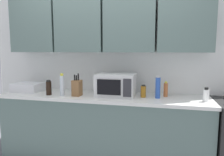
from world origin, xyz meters
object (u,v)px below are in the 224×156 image
(bottle_amber_vinegar, at_px, (143,91))
(bottle_white_jar, at_px, (206,95))
(dish_rack, at_px, (28,87))
(bottle_blue_cleaner, at_px, (158,88))
(bottle_soy_dark, at_px, (49,88))
(bottle_clear_tall, at_px, (62,85))
(knife_block, at_px, (77,88))
(bottle_spice_jar, at_px, (166,90))
(microwave, at_px, (116,85))

(bottle_amber_vinegar, bearing_deg, bottle_white_jar, -6.28)
(dish_rack, distance_m, bottle_blue_cleaner, 1.79)
(bottle_soy_dark, bearing_deg, bottle_clear_tall, -3.04)
(dish_rack, bearing_deg, bottle_blue_cleaner, -0.57)
(dish_rack, bearing_deg, knife_block, -8.16)
(bottle_spice_jar, distance_m, bottle_white_jar, 0.47)
(dish_rack, relative_size, bottle_blue_cleaner, 1.41)
(knife_block, xyz_separation_m, bottle_white_jar, (1.53, 0.03, -0.03))
(microwave, bearing_deg, dish_rack, 179.97)
(bottle_amber_vinegar, distance_m, bottle_spice_jar, 0.29)
(knife_block, relative_size, bottle_spice_jar, 1.51)
(bottle_amber_vinegar, relative_size, bottle_blue_cleaner, 0.57)
(bottle_soy_dark, distance_m, bottle_spice_jar, 1.49)
(microwave, bearing_deg, bottle_blue_cleaner, -1.90)
(bottle_spice_jar, xyz_separation_m, bottle_white_jar, (0.44, -0.18, -0.01))
(dish_rack, distance_m, bottle_clear_tall, 0.63)
(dish_rack, relative_size, bottle_soy_dark, 1.96)
(bottle_soy_dark, height_order, bottle_clear_tall, bottle_clear_tall)
(dish_rack, xyz_separation_m, bottle_soy_dark, (0.41, -0.15, 0.03))
(bottle_soy_dark, bearing_deg, bottle_blue_cleaner, 5.40)
(microwave, distance_m, bottle_soy_dark, 0.87)
(microwave, height_order, bottle_white_jar, microwave)
(dish_rack, xyz_separation_m, bottle_amber_vinegar, (1.61, -0.00, 0.01))
(knife_block, bearing_deg, bottle_clear_tall, -165.93)
(microwave, xyz_separation_m, bottle_clear_tall, (-0.67, -0.16, -0.00))
(knife_block, xyz_separation_m, bottle_amber_vinegar, (0.83, 0.11, -0.03))
(knife_block, xyz_separation_m, bottle_clear_tall, (-0.18, -0.05, 0.03))
(bottle_white_jar, bearing_deg, bottle_blue_cleaner, 173.42)
(bottle_spice_jar, bearing_deg, dish_rack, -177.04)
(bottle_clear_tall, height_order, bottle_spice_jar, bottle_clear_tall)
(microwave, relative_size, bottle_clear_tall, 1.68)
(bottle_white_jar, bearing_deg, dish_rack, 178.04)
(knife_block, relative_size, bottle_soy_dark, 1.48)
(bottle_blue_cleaner, bearing_deg, bottle_soy_dark, -174.60)
(dish_rack, xyz_separation_m, knife_block, (0.78, -0.11, 0.04))
(microwave, relative_size, bottle_soy_dark, 2.47)
(bottle_amber_vinegar, height_order, bottle_white_jar, bottle_white_jar)
(knife_block, height_order, bottle_amber_vinegar, knife_block)
(bottle_clear_tall, bearing_deg, bottle_amber_vinegar, 8.84)
(bottle_spice_jar, bearing_deg, microwave, -170.95)
(knife_block, distance_m, bottle_clear_tall, 0.19)
(knife_block, height_order, bottle_soy_dark, knife_block)
(knife_block, distance_m, bottle_amber_vinegar, 0.83)
(knife_block, bearing_deg, bottle_spice_jar, 10.84)
(microwave, relative_size, bottle_spice_jar, 2.53)
(bottle_white_jar, distance_m, bottle_blue_cleaner, 0.54)
(bottle_white_jar, xyz_separation_m, bottle_blue_cleaner, (-0.53, 0.06, 0.06))
(dish_rack, xyz_separation_m, bottle_clear_tall, (0.60, -0.16, 0.08))
(bottle_amber_vinegar, height_order, bottle_soy_dark, bottle_soy_dark)
(bottle_amber_vinegar, xyz_separation_m, bottle_soy_dark, (-1.20, -0.15, 0.02))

